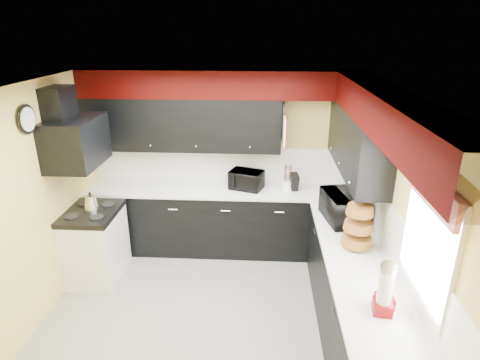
# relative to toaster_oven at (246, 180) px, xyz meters

# --- Properties ---
(ground) EXTENTS (3.60, 3.60, 0.00)m
(ground) POSITION_rel_toaster_oven_xyz_m (-0.35, -1.53, -1.06)
(ground) COLOR gray
(ground) RESTS_ON ground
(wall_back) EXTENTS (3.60, 0.06, 2.50)m
(wall_back) POSITION_rel_toaster_oven_xyz_m (-0.35, 0.27, 0.19)
(wall_back) COLOR #E0C666
(wall_back) RESTS_ON ground
(wall_right) EXTENTS (0.06, 3.60, 2.50)m
(wall_right) POSITION_rel_toaster_oven_xyz_m (1.45, -1.53, 0.19)
(wall_right) COLOR #E0C666
(wall_right) RESTS_ON ground
(wall_left) EXTENTS (0.06, 3.60, 2.50)m
(wall_left) POSITION_rel_toaster_oven_xyz_m (-2.15, -1.53, 0.19)
(wall_left) COLOR #E0C666
(wall_left) RESTS_ON ground
(ceiling) EXTENTS (3.60, 3.60, 0.06)m
(ceiling) POSITION_rel_toaster_oven_xyz_m (-0.35, -1.53, 1.44)
(ceiling) COLOR white
(ceiling) RESTS_ON wall_back
(cab_back) EXTENTS (3.60, 0.60, 0.90)m
(cab_back) POSITION_rel_toaster_oven_xyz_m (-0.35, -0.03, -0.61)
(cab_back) COLOR black
(cab_back) RESTS_ON ground
(cab_right) EXTENTS (0.60, 3.00, 0.90)m
(cab_right) POSITION_rel_toaster_oven_xyz_m (1.15, -1.83, -0.61)
(cab_right) COLOR black
(cab_right) RESTS_ON ground
(counter_back) EXTENTS (3.62, 0.64, 0.04)m
(counter_back) POSITION_rel_toaster_oven_xyz_m (-0.35, -0.03, -0.14)
(counter_back) COLOR white
(counter_back) RESTS_ON cab_back
(counter_right) EXTENTS (0.64, 3.02, 0.04)m
(counter_right) POSITION_rel_toaster_oven_xyz_m (1.15, -1.83, -0.14)
(counter_right) COLOR white
(counter_right) RESTS_ON cab_right
(splash_back) EXTENTS (3.60, 0.02, 0.50)m
(splash_back) POSITION_rel_toaster_oven_xyz_m (-0.35, 0.26, 0.13)
(splash_back) COLOR white
(splash_back) RESTS_ON counter_back
(splash_right) EXTENTS (0.02, 3.60, 0.50)m
(splash_right) POSITION_rel_toaster_oven_xyz_m (1.44, -1.53, 0.13)
(splash_right) COLOR white
(splash_right) RESTS_ON counter_right
(upper_back) EXTENTS (2.60, 0.35, 0.70)m
(upper_back) POSITION_rel_toaster_oven_xyz_m (-0.85, 0.10, 0.74)
(upper_back) COLOR black
(upper_back) RESTS_ON wall_back
(upper_right) EXTENTS (0.35, 1.80, 0.70)m
(upper_right) POSITION_rel_toaster_oven_xyz_m (1.27, -0.63, 0.74)
(upper_right) COLOR black
(upper_right) RESTS_ON wall_right
(soffit_back) EXTENTS (3.60, 0.36, 0.35)m
(soffit_back) POSITION_rel_toaster_oven_xyz_m (-0.35, 0.09, 1.26)
(soffit_back) COLOR black
(soffit_back) RESTS_ON wall_back
(soffit_right) EXTENTS (0.36, 3.24, 0.35)m
(soffit_right) POSITION_rel_toaster_oven_xyz_m (1.27, -1.71, 1.26)
(soffit_right) COLOR black
(soffit_right) RESTS_ON wall_right
(stove) EXTENTS (0.60, 0.75, 0.86)m
(stove) POSITION_rel_toaster_oven_xyz_m (-1.85, -0.78, -0.63)
(stove) COLOR white
(stove) RESTS_ON ground
(cooktop) EXTENTS (0.62, 0.77, 0.06)m
(cooktop) POSITION_rel_toaster_oven_xyz_m (-1.85, -0.78, -0.17)
(cooktop) COLOR black
(cooktop) RESTS_ON stove
(hood) EXTENTS (0.50, 0.78, 0.55)m
(hood) POSITION_rel_toaster_oven_xyz_m (-1.90, -0.78, 0.72)
(hood) COLOR black
(hood) RESTS_ON wall_left
(hood_duct) EXTENTS (0.24, 0.40, 0.40)m
(hood_duct) POSITION_rel_toaster_oven_xyz_m (-2.03, -0.78, 1.14)
(hood_duct) COLOR black
(hood_duct) RESTS_ON wall_left
(window) EXTENTS (0.03, 0.86, 0.96)m
(window) POSITION_rel_toaster_oven_xyz_m (1.43, -2.43, 0.49)
(window) COLOR white
(window) RESTS_ON wall_right
(valance) EXTENTS (0.04, 0.88, 0.20)m
(valance) POSITION_rel_toaster_oven_xyz_m (1.38, -2.43, 0.89)
(valance) COLOR red
(valance) RESTS_ON wall_right
(pan_top) EXTENTS (0.03, 0.22, 0.40)m
(pan_top) POSITION_rel_toaster_oven_xyz_m (0.47, 0.02, 0.94)
(pan_top) COLOR black
(pan_top) RESTS_ON upper_back
(pan_mid) EXTENTS (0.03, 0.28, 0.46)m
(pan_mid) POSITION_rel_toaster_oven_xyz_m (0.47, -0.11, 0.69)
(pan_mid) COLOR black
(pan_mid) RESTS_ON upper_back
(pan_low) EXTENTS (0.03, 0.24, 0.42)m
(pan_low) POSITION_rel_toaster_oven_xyz_m (0.47, 0.15, 0.66)
(pan_low) COLOR black
(pan_low) RESTS_ON upper_back
(cut_board) EXTENTS (0.03, 0.26, 0.35)m
(cut_board) POSITION_rel_toaster_oven_xyz_m (0.48, -0.23, 0.74)
(cut_board) COLOR white
(cut_board) RESTS_ON upper_back
(baskets) EXTENTS (0.27, 0.27, 0.50)m
(baskets) POSITION_rel_toaster_oven_xyz_m (1.17, -1.48, 0.12)
(baskets) COLOR brown
(baskets) RESTS_ON upper_right
(clock) EXTENTS (0.03, 0.30, 0.30)m
(clock) POSITION_rel_toaster_oven_xyz_m (-2.12, -1.28, 1.09)
(clock) COLOR black
(clock) RESTS_ON wall_left
(deco_plate) EXTENTS (0.03, 0.24, 0.24)m
(deco_plate) POSITION_rel_toaster_oven_xyz_m (1.42, -1.88, 1.19)
(deco_plate) COLOR white
(deco_plate) RESTS_ON wall_right
(toaster_oven) EXTENTS (0.52, 0.48, 0.25)m
(toaster_oven) POSITION_rel_toaster_oven_xyz_m (0.00, 0.00, 0.00)
(toaster_oven) COLOR black
(toaster_oven) RESTS_ON counter_back
(microwave) EXTENTS (0.49, 0.64, 0.32)m
(microwave) POSITION_rel_toaster_oven_xyz_m (1.14, -0.88, 0.04)
(microwave) COLOR black
(microwave) RESTS_ON counter_right
(utensil_crock) EXTENTS (0.17, 0.17, 0.14)m
(utensil_crock) POSITION_rel_toaster_oven_xyz_m (0.55, -0.06, -0.05)
(utensil_crock) COLOR white
(utensil_crock) RESTS_ON counter_back
(knife_block) EXTENTS (0.13, 0.17, 0.24)m
(knife_block) POSITION_rel_toaster_oven_xyz_m (0.64, -0.04, -0.01)
(knife_block) COLOR black
(knife_block) RESTS_ON counter_back
(kettle) EXTENTS (0.22, 0.22, 0.16)m
(kettle) POSITION_rel_toaster_oven_xyz_m (-1.87, -0.71, -0.06)
(kettle) COLOR silver
(kettle) RESTS_ON cooktop
(dispenser_a) EXTENTS (0.16, 0.16, 0.39)m
(dispenser_a) POSITION_rel_toaster_oven_xyz_m (1.16, -2.47, 0.07)
(dispenser_a) COLOR #660A0A
(dispenser_a) RESTS_ON counter_right
(dispenser_b) EXTENTS (0.14, 0.14, 0.36)m
(dispenser_b) POSITION_rel_toaster_oven_xyz_m (1.20, -2.39, 0.05)
(dispenser_b) COLOR #5A000B
(dispenser_b) RESTS_ON counter_right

